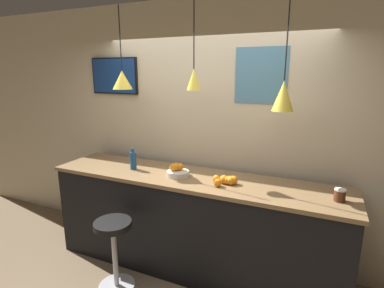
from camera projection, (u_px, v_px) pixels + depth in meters
The scene contains 12 objects.
back_wall at pixel (208, 132), 3.42m from camera, with size 8.00×0.06×2.90m.
service_counter at pixel (192, 223), 3.23m from camera, with size 3.13×0.70×1.07m.
bar_stool at pixel (114, 242), 2.92m from camera, with size 0.36×0.36×0.72m.
fruit_bowl at pixel (177, 171), 3.12m from camera, with size 0.23×0.23×0.14m.
orange_pile at pixel (226, 180), 2.89m from camera, with size 0.25×0.20×0.08m.
juice_bottle at pixel (133, 160), 3.32m from camera, with size 0.07×0.07×0.24m.
spread_jar at pixel (340, 195), 2.51m from camera, with size 0.09×0.09×0.11m.
pendant_lamp_left at pixel (122, 80), 3.25m from camera, with size 0.22×0.22×0.86m.
pendant_lamp_middle at pixel (194, 79), 2.91m from camera, with size 0.14×0.14×0.85m.
pendant_lamp_right at pixel (283, 95), 2.60m from camera, with size 0.19×0.19×1.01m.
mounted_tv at pixel (114, 76), 3.72m from camera, with size 0.66×0.04×0.44m.
wall_poster at pixel (261, 76), 3.01m from camera, with size 0.53×0.01×0.56m.
Camera 1 is at (1.20, -2.00, 2.13)m, focal length 28.00 mm.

